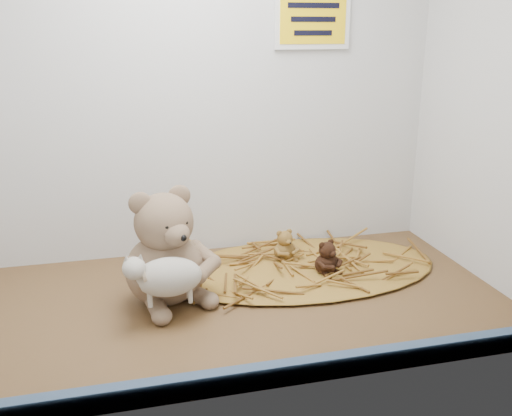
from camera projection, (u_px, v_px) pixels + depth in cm
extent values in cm
cube|color=#462E18|center=(212.00, 305.00, 114.63)|extent=(120.00, 60.00, 0.40)
cube|color=silver|center=(185.00, 65.00, 128.73)|extent=(120.00, 0.40, 90.00)
cube|color=silver|center=(500.00, 70.00, 114.84)|extent=(0.40, 60.00, 90.00)
cube|color=#39526E|center=(244.00, 378.00, 87.46)|extent=(119.28, 2.20, 3.60)
ellipsoid|color=olive|center=(304.00, 267.00, 130.88)|extent=(62.28, 36.16, 1.21)
cube|color=#E7B90B|center=(313.00, 19.00, 132.06)|extent=(16.00, 1.20, 11.00)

